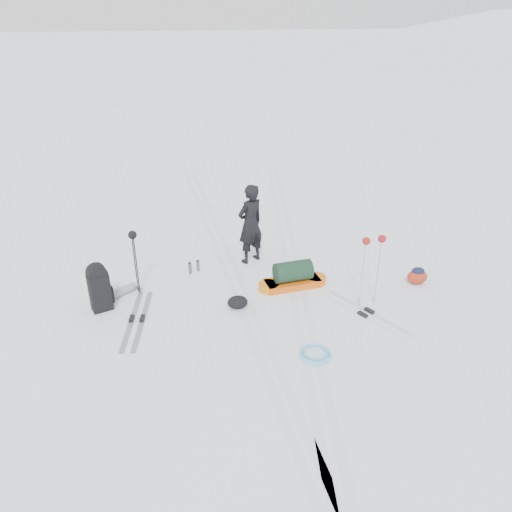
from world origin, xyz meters
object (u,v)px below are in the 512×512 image
object	(u,v)px
skier	(250,224)
pulk_sled	(293,277)
ski_poles_black	(133,243)
expedition_rucksack	(102,287)

from	to	relation	value
skier	pulk_sled	bearing A→B (deg)	87.00
ski_poles_black	pulk_sled	bearing A→B (deg)	5.47
skier	ski_poles_black	distance (m)	2.64
pulk_sled	expedition_rucksack	world-z (taller)	expedition_rucksack
pulk_sled	expedition_rucksack	distance (m)	3.75
pulk_sled	ski_poles_black	distance (m)	3.25
pulk_sled	ski_poles_black	world-z (taller)	ski_poles_black
skier	expedition_rucksack	xyz separation A→B (m)	(-3.06, -1.42, -0.46)
skier	pulk_sled	distance (m)	1.59
skier	expedition_rucksack	size ratio (longest dim) A/B	1.90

